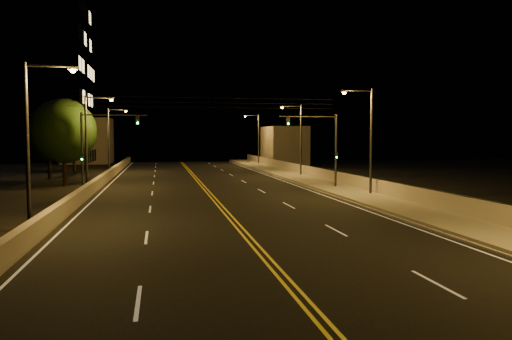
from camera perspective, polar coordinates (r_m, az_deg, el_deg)
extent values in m
plane|color=black|center=(13.67, 6.34, -15.66)|extent=(160.00, 160.00, 0.00)
cube|color=black|center=(32.85, -4.10, -4.15)|extent=(18.00, 120.00, 0.02)
cube|color=gray|center=(35.75, 13.38, -3.37)|extent=(3.60, 120.00, 0.30)
cube|color=gray|center=(35.03, 10.59, -3.60)|extent=(0.14, 120.00, 0.15)
cube|color=#A99C8D|center=(36.38, 15.77, -2.26)|extent=(0.30, 120.00, 1.00)
cube|color=#A99C8D|center=(33.00, -20.29, -3.51)|extent=(0.45, 120.00, 0.98)
cube|color=slate|center=(83.15, 3.23, 2.81)|extent=(6.00, 10.00, 6.26)
cube|color=slate|center=(90.37, -18.69, 3.17)|extent=(8.00, 8.00, 7.75)
cylinder|color=black|center=(36.33, 15.79, -1.43)|extent=(0.06, 120.00, 0.06)
cube|color=silver|center=(32.96, -19.16, -4.31)|extent=(0.12, 116.00, 0.00)
cube|color=silver|center=(34.92, 10.08, -3.71)|extent=(0.12, 116.00, 0.00)
cube|color=gold|center=(32.83, -4.36, -4.14)|extent=(0.12, 116.00, 0.00)
cube|color=gold|center=(32.87, -3.84, -4.13)|extent=(0.12, 116.00, 0.00)
cube|color=silver|center=(14.54, -13.34, -14.45)|extent=(0.12, 3.00, 0.00)
cube|color=silver|center=(23.26, -12.42, -7.52)|extent=(0.12, 3.00, 0.00)
cube|color=silver|center=(32.13, -12.01, -4.39)|extent=(0.12, 3.00, 0.00)
cube|color=silver|center=(41.06, -11.78, -2.61)|extent=(0.12, 3.00, 0.00)
cube|color=silver|center=(50.01, -11.64, -1.47)|extent=(0.12, 3.00, 0.00)
cube|color=silver|center=(58.98, -11.53, -0.68)|extent=(0.12, 3.00, 0.00)
cube|color=silver|center=(67.96, -11.46, -0.10)|extent=(0.12, 3.00, 0.00)
cube|color=silver|center=(76.94, -11.40, 0.35)|extent=(0.12, 3.00, 0.00)
cube|color=silver|center=(85.93, -11.36, 0.70)|extent=(0.12, 3.00, 0.00)
cube|color=silver|center=(16.76, 19.93, -12.10)|extent=(0.12, 3.00, 0.00)
cube|color=silver|center=(24.71, 9.10, -6.81)|extent=(0.12, 3.00, 0.00)
cube|color=silver|center=(33.20, 3.76, -4.05)|extent=(0.12, 3.00, 0.00)
cube|color=silver|center=(41.90, 0.63, -2.40)|extent=(0.12, 3.00, 0.00)
cube|color=silver|center=(50.70, -1.41, -1.33)|extent=(0.12, 3.00, 0.00)
cube|color=silver|center=(59.57, -2.85, -0.56)|extent=(0.12, 3.00, 0.00)
cube|color=silver|center=(68.47, -3.91, 0.00)|extent=(0.12, 3.00, 0.00)
cube|color=silver|center=(77.39, -4.72, 0.43)|extent=(0.12, 3.00, 0.00)
cube|color=silver|center=(86.33, -5.37, 0.78)|extent=(0.12, 3.00, 0.00)
cylinder|color=#2D2D33|center=(38.56, 13.04, 2.99)|extent=(0.20, 0.20, 8.14)
cylinder|color=#2D2D33|center=(38.28, 11.60, 8.88)|extent=(2.20, 0.12, 0.12)
cube|color=#2D2D33|center=(37.87, 10.04, 8.85)|extent=(0.50, 0.25, 0.14)
sphere|color=#FF9E2D|center=(37.86, 10.04, 8.70)|extent=(0.28, 0.28, 0.28)
cylinder|color=#2D2D33|center=(56.49, 5.16, 3.30)|extent=(0.20, 0.20, 8.14)
cylinder|color=#2D2D33|center=(56.30, 4.10, 7.30)|extent=(2.20, 0.12, 0.12)
cube|color=#2D2D33|center=(56.02, 3.00, 7.25)|extent=(0.50, 0.25, 0.14)
sphere|color=#FF9E2D|center=(56.01, 3.00, 7.14)|extent=(0.28, 0.28, 0.28)
cylinder|color=#2D2D33|center=(80.29, 0.30, 3.46)|extent=(0.20, 0.20, 8.14)
cylinder|color=#2D2D33|center=(80.16, -0.47, 6.26)|extent=(2.20, 0.12, 0.12)
cube|color=#2D2D33|center=(79.96, -1.25, 6.22)|extent=(0.50, 0.25, 0.14)
sphere|color=#FF9E2D|center=(79.96, -1.25, 6.14)|extent=(0.28, 0.28, 0.28)
cylinder|color=#2D2D33|center=(26.74, -24.68, 2.43)|extent=(0.20, 0.20, 8.14)
cylinder|color=#2D2D33|center=(26.72, -22.58, 10.91)|extent=(2.20, 0.12, 0.12)
cube|color=#2D2D33|center=(26.52, -20.21, 10.88)|extent=(0.50, 0.25, 0.14)
sphere|color=#FF9E2D|center=(26.51, -20.20, 10.66)|extent=(0.28, 0.28, 0.28)
cylinder|color=#2D2D33|center=(46.36, -18.83, 3.00)|extent=(0.20, 0.20, 8.14)
cylinder|color=#2D2D33|center=(46.35, -17.58, 7.88)|extent=(2.20, 0.12, 0.12)
cube|color=#2D2D33|center=(46.23, -16.21, 7.83)|extent=(0.50, 0.25, 0.14)
sphere|color=#FF9E2D|center=(46.22, -16.21, 7.71)|extent=(0.28, 0.28, 0.28)
cylinder|color=#2D2D33|center=(65.73, -16.51, 3.23)|extent=(0.20, 0.20, 8.14)
cylinder|color=#2D2D33|center=(65.72, -15.61, 6.66)|extent=(2.20, 0.12, 0.12)
cube|color=#2D2D33|center=(65.64, -14.65, 6.62)|extent=(0.50, 0.25, 0.14)
sphere|color=#FF9E2D|center=(65.63, -14.64, 6.53)|extent=(0.28, 0.28, 0.28)
cylinder|color=#2D2D33|center=(43.35, 9.11, 2.01)|extent=(0.18, 0.18, 6.46)
cylinder|color=#2D2D33|center=(42.57, 5.98, 6.09)|extent=(5.00, 0.10, 0.10)
cube|color=black|center=(42.08, 3.68, 5.65)|extent=(0.28, 0.18, 0.80)
sphere|color=#19FF4C|center=(41.97, 3.72, 5.31)|extent=(0.14, 0.14, 0.14)
cube|color=black|center=(43.21, 9.18, 1.70)|extent=(0.22, 0.14, 0.55)
cylinder|color=#2D2D33|center=(41.15, -19.25, 1.75)|extent=(0.18, 0.18, 6.46)
cylinder|color=#2D2D33|center=(40.88, -15.85, 6.06)|extent=(5.00, 0.10, 0.10)
cube|color=black|center=(40.76, -13.38, 5.62)|extent=(0.28, 0.18, 0.80)
sphere|color=#19FF4C|center=(40.64, -13.38, 5.27)|extent=(0.14, 0.14, 0.14)
cube|color=black|center=(41.01, -19.27, 1.42)|extent=(0.22, 0.14, 0.55)
cylinder|color=black|center=(42.05, -5.70, 7.12)|extent=(22.00, 0.03, 0.03)
cylinder|color=black|center=(42.08, -5.71, 7.66)|extent=(22.00, 0.03, 0.03)
cylinder|color=black|center=(42.11, -5.71, 8.21)|extent=(22.00, 0.03, 0.03)
cylinder|color=black|center=(49.61, -21.03, -0.08)|extent=(0.36, 0.36, 2.82)
sphere|color=black|center=(49.51, -21.13, 4.18)|extent=(5.96, 5.96, 5.96)
cylinder|color=black|center=(58.18, -22.54, 0.32)|extent=(0.36, 0.36, 2.62)
sphere|color=black|center=(58.09, -22.63, 3.69)|extent=(5.53, 5.53, 5.53)
cylinder|color=black|center=(69.04, -20.08, 0.80)|extent=(0.36, 0.36, 2.44)
sphere|color=black|center=(68.96, -20.14, 3.45)|extent=(5.15, 5.15, 5.15)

